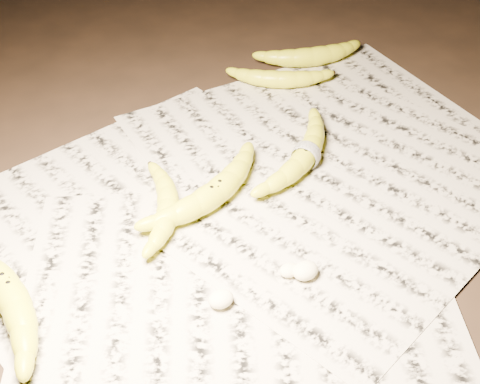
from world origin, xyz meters
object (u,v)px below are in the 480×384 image
banana_left_a (6,288)px  banana_center (215,191)px  banana_taped (306,153)px  banana_upper_a (279,78)px  banana_upper_b (311,55)px  banana_left_b (168,204)px

banana_left_a → banana_center: bearing=-91.9°
banana_taped → banana_left_a: bearing=151.4°
banana_center → banana_upper_a: bearing=21.2°
banana_upper_b → banana_upper_a: bearing=-142.0°
banana_left_b → banana_upper_a: same height
banana_left_a → banana_taped: size_ratio=1.09×
banana_taped → banana_upper_a: banana_taped is taller
banana_left_a → banana_upper_b: bearing=-74.0°
banana_taped → banana_upper_a: size_ratio=1.28×
banana_left_a → banana_taped: bearing=-92.9°
banana_taped → banana_left_b: bearing=145.9°
banana_left_b → banana_upper_b: (0.44, 0.23, 0.00)m
banana_left_a → banana_upper_a: (0.58, 0.23, -0.00)m
banana_center → banana_upper_a: (0.27, 0.22, -0.00)m
banana_upper_a → banana_upper_b: bearing=54.0°
banana_left_b → banana_center: bearing=-72.5°
banana_left_b → banana_upper_a: size_ratio=1.00×
banana_upper_a → banana_upper_b: 0.10m
banana_upper_b → banana_taped: bearing=-109.0°
banana_left_a → banana_upper_a: 0.63m
banana_left_b → banana_center: (0.07, -0.01, 0.00)m
banana_left_a → banana_left_b: 0.25m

